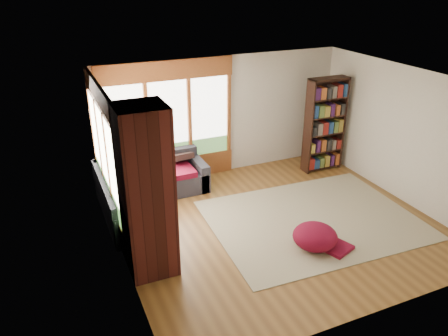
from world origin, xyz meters
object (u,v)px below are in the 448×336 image
object	(u,v)px
sectional_sofa	(146,189)
pouf	(315,236)
brick_chimney	(146,193)
bookshelf	(325,125)
dog_tan	(149,165)
dog_brindle	(131,186)
area_rug	(313,219)

from	to	relation	value
sectional_sofa	pouf	xyz separation A→B (m)	(2.17, -2.58, -0.09)
brick_chimney	sectional_sofa	bearing A→B (deg)	77.71
bookshelf	pouf	distance (m)	3.33
sectional_sofa	bookshelf	bearing A→B (deg)	0.71
dog_tan	dog_brindle	world-z (taller)	dog_tan
dog_tan	bookshelf	bearing A→B (deg)	-46.69
brick_chimney	dog_brindle	world-z (taller)	brick_chimney
sectional_sofa	area_rug	world-z (taller)	sectional_sofa
bookshelf	dog_tan	xyz separation A→B (m)	(-4.01, -0.02, -0.24)
area_rug	dog_brindle	xyz separation A→B (m)	(-3.04, 1.21, 0.74)
bookshelf	dog_brindle	xyz separation A→B (m)	(-4.50, -0.64, -0.32)
bookshelf	dog_tan	world-z (taller)	bookshelf
sectional_sofa	bookshelf	world-z (taller)	bookshelf
dog_brindle	brick_chimney	bearing A→B (deg)	-178.79
brick_chimney	dog_tan	world-z (taller)	brick_chimney
dog_tan	dog_brindle	distance (m)	0.79
sectional_sofa	pouf	world-z (taller)	sectional_sofa
area_rug	pouf	bearing A→B (deg)	-122.47
brick_chimney	dog_tan	size ratio (longest dim) A/B	2.32
area_rug	dog_tan	size ratio (longest dim) A/B	3.31
area_rug	bookshelf	size ratio (longest dim) A/B	1.75
brick_chimney	area_rug	size ratio (longest dim) A/B	0.70
sectional_sofa	area_rug	distance (m)	3.23
dog_brindle	bookshelf	bearing A→B (deg)	-79.05
pouf	dog_brindle	bearing A→B (deg)	142.95
brick_chimney	pouf	bearing A→B (deg)	-11.56
dog_brindle	sectional_sofa	bearing A→B (deg)	-29.38
sectional_sofa	bookshelf	distance (m)	4.16
brick_chimney	area_rug	distance (m)	3.34
bookshelf	dog_brindle	distance (m)	4.55
sectional_sofa	dog_brindle	world-z (taller)	dog_brindle
pouf	sectional_sofa	bearing A→B (deg)	130.00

